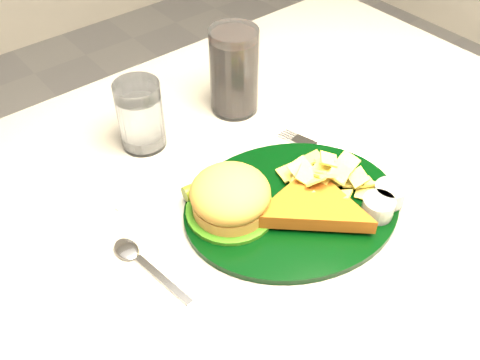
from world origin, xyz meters
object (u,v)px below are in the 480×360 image
object	(u,v)px
water_glass	(140,115)
fork_napkin	(334,167)
dinner_plate	(294,191)
cola_glass	(234,71)
table	(241,343)

from	to	relation	value
water_glass	fork_napkin	size ratio (longest dim) A/B	0.69
dinner_plate	water_glass	world-z (taller)	water_glass
cola_glass	fork_napkin	world-z (taller)	cola_glass
cola_glass	fork_napkin	bearing A→B (deg)	-85.18
table	cola_glass	xyz separation A→B (m)	(0.13, 0.18, 0.45)
water_glass	fork_napkin	distance (m)	0.30
table	water_glass	size ratio (longest dim) A/B	11.07
table	fork_napkin	distance (m)	0.41
dinner_plate	cola_glass	bearing A→B (deg)	87.97
dinner_plate	cola_glass	world-z (taller)	cola_glass
water_glass	fork_napkin	xyz separation A→B (m)	(0.18, -0.23, -0.05)
dinner_plate	water_glass	size ratio (longest dim) A/B	2.76
water_glass	cola_glass	size ratio (longest dim) A/B	0.76
table	dinner_plate	xyz separation A→B (m)	(0.05, -0.05, 0.41)
fork_napkin	dinner_plate	bearing A→B (deg)	174.25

